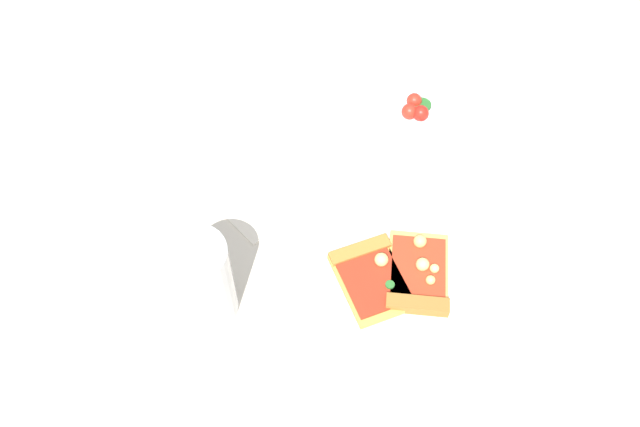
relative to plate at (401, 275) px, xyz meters
The scene contains 7 objects.
ground_plane 0.04m from the plate, 140.34° to the left, with size 2.40×2.40×0.00m, color beige.
plate is the anchor object (origin of this frame).
pizza_slice_near 0.05m from the plate, 154.23° to the left, with size 0.11×0.13×0.03m.
pizza_slice_far 0.03m from the plate, 60.33° to the right, with size 0.14×0.15×0.02m.
salad_bowl 0.25m from the plate, 50.76° to the left, with size 0.10×0.10×0.09m.
soda_glass 0.27m from the plate, 155.24° to the left, with size 0.08×0.08×0.14m.
paper_napkin 0.24m from the plate, 112.01° to the left, with size 0.11×0.12×0.00m, color silver.
Camera 1 is at (-0.33, -0.35, 0.82)m, focal length 38.95 mm.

